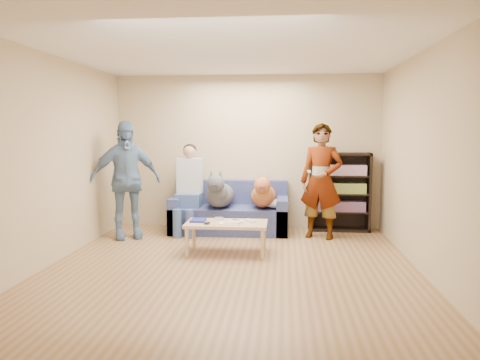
# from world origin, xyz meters

# --- Properties ---
(ground) EXTENTS (5.00, 5.00, 0.00)m
(ground) POSITION_xyz_m (0.00, 0.00, 0.00)
(ground) COLOR brown
(ground) RESTS_ON ground
(ceiling) EXTENTS (5.00, 5.00, 0.00)m
(ceiling) POSITION_xyz_m (0.00, 0.00, 2.60)
(ceiling) COLOR white
(ceiling) RESTS_ON ground
(wall_back) EXTENTS (4.50, 0.00, 4.50)m
(wall_back) POSITION_xyz_m (0.00, 2.50, 1.30)
(wall_back) COLOR tan
(wall_back) RESTS_ON ground
(wall_front) EXTENTS (4.50, 0.00, 4.50)m
(wall_front) POSITION_xyz_m (0.00, -2.50, 1.30)
(wall_front) COLOR tan
(wall_front) RESTS_ON ground
(wall_left) EXTENTS (0.00, 5.00, 5.00)m
(wall_left) POSITION_xyz_m (-2.25, 0.00, 1.30)
(wall_left) COLOR tan
(wall_left) RESTS_ON ground
(wall_right) EXTENTS (0.00, 5.00, 5.00)m
(wall_right) POSITION_xyz_m (2.25, 0.00, 1.30)
(wall_right) COLOR tan
(wall_right) RESTS_ON ground
(blanket) EXTENTS (0.41, 0.35, 0.14)m
(blanket) POSITION_xyz_m (0.52, 1.92, 0.50)
(blanket) COLOR #ABABAF
(blanket) RESTS_ON sofa
(person_standing_right) EXTENTS (0.75, 0.60, 1.78)m
(person_standing_right) POSITION_xyz_m (1.20, 1.74, 0.89)
(person_standing_right) COLOR gray
(person_standing_right) RESTS_ON ground
(person_standing_left) EXTENTS (1.15, 0.89, 1.81)m
(person_standing_left) POSITION_xyz_m (-1.79, 1.47, 0.91)
(person_standing_left) COLOR #6982A8
(person_standing_left) RESTS_ON ground
(held_controller) EXTENTS (0.04, 0.12, 0.03)m
(held_controller) POSITION_xyz_m (1.00, 1.54, 1.05)
(held_controller) COLOR white
(held_controller) RESTS_ON person_standing_right
(notebook_blue) EXTENTS (0.20, 0.26, 0.03)m
(notebook_blue) POSITION_xyz_m (-0.54, 0.77, 0.43)
(notebook_blue) COLOR navy
(notebook_blue) RESTS_ON coffee_table
(papers) EXTENTS (0.26, 0.20, 0.02)m
(papers) POSITION_xyz_m (-0.09, 0.62, 0.43)
(papers) COLOR white
(papers) RESTS_ON coffee_table
(magazine) EXTENTS (0.22, 0.17, 0.01)m
(magazine) POSITION_xyz_m (-0.06, 0.64, 0.44)
(magazine) COLOR #B6B291
(magazine) RESTS_ON coffee_table
(camera_silver) EXTENTS (0.11, 0.06, 0.05)m
(camera_silver) POSITION_xyz_m (-0.26, 0.84, 0.45)
(camera_silver) COLOR silver
(camera_silver) RESTS_ON coffee_table
(controller_a) EXTENTS (0.04, 0.13, 0.03)m
(controller_a) POSITION_xyz_m (0.14, 0.82, 0.43)
(controller_a) COLOR silver
(controller_a) RESTS_ON coffee_table
(controller_b) EXTENTS (0.09, 0.06, 0.03)m
(controller_b) POSITION_xyz_m (0.22, 0.74, 0.43)
(controller_b) COLOR silver
(controller_b) RESTS_ON coffee_table
(headphone_cup_a) EXTENTS (0.07, 0.07, 0.02)m
(headphone_cup_a) POSITION_xyz_m (0.06, 0.70, 0.43)
(headphone_cup_a) COLOR silver
(headphone_cup_a) RESTS_ON coffee_table
(headphone_cup_b) EXTENTS (0.07, 0.07, 0.02)m
(headphone_cup_b) POSITION_xyz_m (0.06, 0.78, 0.43)
(headphone_cup_b) COLOR white
(headphone_cup_b) RESTS_ON coffee_table
(pen_orange) EXTENTS (0.13, 0.06, 0.01)m
(pen_orange) POSITION_xyz_m (-0.16, 0.56, 0.42)
(pen_orange) COLOR #CC601C
(pen_orange) RESTS_ON coffee_table
(pen_black) EXTENTS (0.13, 0.08, 0.01)m
(pen_black) POSITION_xyz_m (-0.02, 0.90, 0.42)
(pen_black) COLOR black
(pen_black) RESTS_ON coffee_table
(wallet) EXTENTS (0.07, 0.12, 0.02)m
(wallet) POSITION_xyz_m (-0.39, 0.60, 0.43)
(wallet) COLOR black
(wallet) RESTS_ON coffee_table
(sofa) EXTENTS (1.90, 0.85, 0.82)m
(sofa) POSITION_xyz_m (-0.25, 2.10, 0.28)
(sofa) COLOR #515B93
(sofa) RESTS_ON ground
(person_seated) EXTENTS (0.40, 0.73, 1.47)m
(person_seated) POSITION_xyz_m (-0.91, 1.97, 0.77)
(person_seated) COLOR #426593
(person_seated) RESTS_ON sofa
(dog_gray) EXTENTS (0.44, 1.27, 0.64)m
(dog_gray) POSITION_xyz_m (-0.40, 1.89, 0.65)
(dog_gray) COLOR #464A4F
(dog_gray) RESTS_ON sofa
(dog_tan) EXTENTS (0.41, 1.17, 0.60)m
(dog_tan) POSITION_xyz_m (0.31, 1.96, 0.64)
(dog_tan) COLOR #A85333
(dog_tan) RESTS_ON sofa
(coffee_table) EXTENTS (1.10, 0.60, 0.42)m
(coffee_table) POSITION_xyz_m (-0.14, 0.72, 0.37)
(coffee_table) COLOR #DAAF86
(coffee_table) RESTS_ON ground
(bookshelf) EXTENTS (1.00, 0.34, 1.30)m
(bookshelf) POSITION_xyz_m (1.55, 2.33, 0.68)
(bookshelf) COLOR black
(bookshelf) RESTS_ON ground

